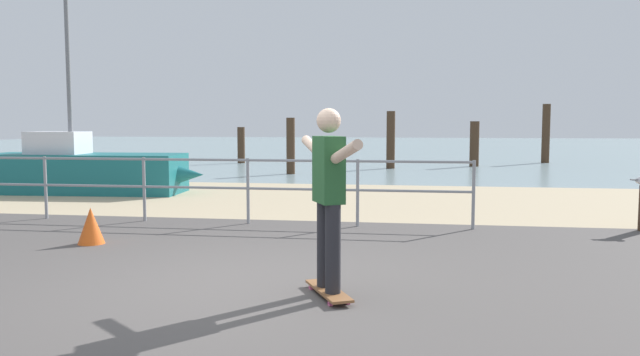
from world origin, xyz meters
The scene contains 13 objects.
ground_plane centered at (0.00, -1.00, 0.00)m, with size 24.00×10.00×0.04m, color #514C49.
beach_strip centered at (0.00, 7.00, 0.00)m, with size 24.00×6.00×0.04m, color tan.
sea_surface centered at (0.00, 35.00, 0.00)m, with size 72.00×50.00×0.04m, color #849EA3.
railing_fence centered at (-2.68, 3.60, 0.70)m, with size 10.39×0.05×1.05m.
sailboat centered at (-5.60, 7.24, 0.52)m, with size 5.01×1.66×4.96m.
skateboard centered at (0.87, -0.29, 0.07)m, with size 0.54×0.80×0.08m.
skateboarder centered at (0.87, -0.29, 1.02)m, with size 0.73×1.33×1.65m.
groyne_post_0 centered at (-5.14, 17.81, 0.71)m, with size 0.29×0.29×1.42m, color #422D1E.
groyne_post_1 centered at (-2.19, 13.02, 0.88)m, with size 0.26×0.26×1.75m, color #422D1E.
groyne_post_2 centered at (0.76, 15.83, 1.00)m, with size 0.29×0.29×1.99m, color #422D1E.
groyne_post_3 centered at (3.71, 17.30, 0.82)m, with size 0.33×0.33×1.65m, color #422D1E.
groyne_post_4 centered at (6.66, 19.78, 1.16)m, with size 0.31×0.31×2.33m, color #422D1E.
traffic_cone centered at (-2.56, 1.69, 0.25)m, with size 0.36×0.36×0.50m, color #E55919.
Camera 1 is at (1.65, -5.83, 1.61)m, focal length 35.05 mm.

